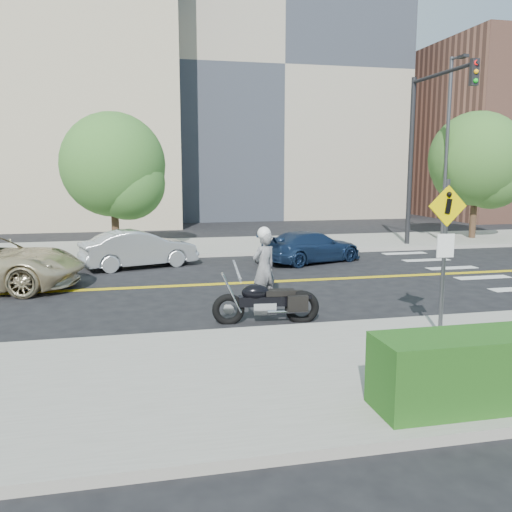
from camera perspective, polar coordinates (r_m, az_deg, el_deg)
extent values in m
plane|color=black|center=(15.90, -6.76, -3.08)|extent=(120.00, 120.00, 0.00)
cube|color=#9E9B91|center=(8.74, -1.71, -12.74)|extent=(60.00, 5.00, 0.15)
cube|color=#9E9B91|center=(23.25, -8.62, 0.90)|extent=(60.00, 5.00, 0.15)
cube|color=#A39984|center=(43.07, 0.48, 17.93)|extent=(18.00, 14.00, 20.00)
cylinder|color=#4C4C51|center=(25.81, 19.44, 10.36)|extent=(0.16, 0.16, 8.00)
cylinder|color=black|center=(24.36, 15.95, 9.46)|extent=(0.20, 0.20, 7.00)
cylinder|color=black|center=(22.74, 19.07, 17.73)|extent=(0.14, 4.40, 0.14)
cube|color=black|center=(21.02, 21.99, 17.51)|extent=(0.28, 0.18, 0.90)
cylinder|color=#4C4C51|center=(10.93, 19.17, -0.24)|extent=(0.08, 0.08, 3.00)
cube|color=#F9D800|center=(10.80, 19.52, 4.98)|extent=(0.78, 0.03, 0.78)
cube|color=white|center=(10.87, 19.32, 1.03)|extent=(0.35, 0.03, 0.45)
imported|color=#B6B6BB|center=(13.38, 0.85, -1.30)|extent=(0.79, 0.68, 1.84)
sphere|color=white|center=(13.25, 0.86, 2.40)|extent=(0.33, 0.33, 0.33)
imported|color=#B1B5B9|center=(19.04, -12.20, 0.74)|extent=(4.13, 2.49, 1.29)
imported|color=navy|center=(19.73, 5.85, 0.97)|extent=(4.24, 2.89, 1.14)
cylinder|color=#382619|center=(22.21, -14.70, 6.01)|extent=(0.29, 0.29, 4.53)
sphere|color=#356F23|center=(22.18, -14.83, 9.28)|extent=(4.07, 4.07, 4.07)
cylinder|color=#382619|center=(27.53, 22.04, 6.58)|extent=(0.30, 0.30, 4.92)
sphere|color=#356821|center=(27.53, 22.22, 9.45)|extent=(4.35, 4.35, 4.35)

